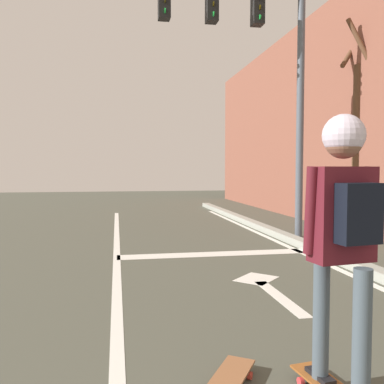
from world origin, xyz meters
The scene contains 7 objects.
lane_line_center centered at (0.16, 6.00, 0.00)m, with size 0.12×20.00×0.01m, color silver.
stop_bar centered at (1.88, 8.68, 0.00)m, with size 3.44×0.40×0.01m, color silver.
lane_arrow_stem centered at (2.05, 6.10, 0.00)m, with size 0.16×1.40×0.01m, color silver.
lane_arrow_head centered at (2.05, 6.95, 0.00)m, with size 0.56×0.44×0.01m, color silver.
skater centered at (1.56, 3.89, 1.22)m, with size 0.48×0.64×1.76m.
traffic_signal_mast centered at (3.01, 10.18, 4.04)m, with size 4.06×0.34×5.57m.
roadside_tree centered at (5.69, 10.35, 2.16)m, with size 1.01×1.01×4.87m.
Camera 1 is at (0.17, 1.53, 1.51)m, focal length 39.08 mm.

